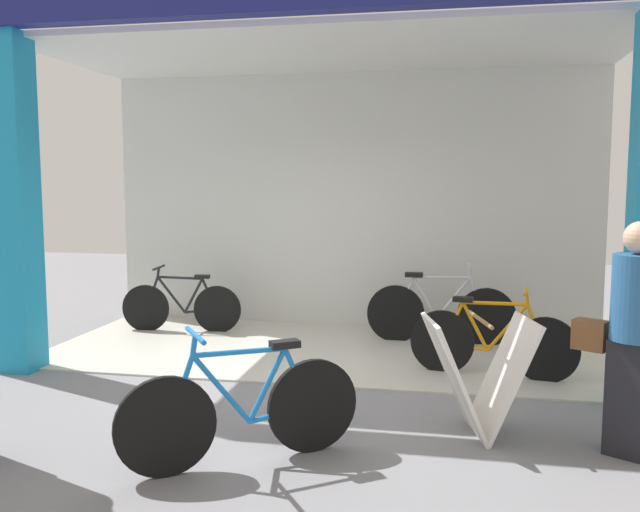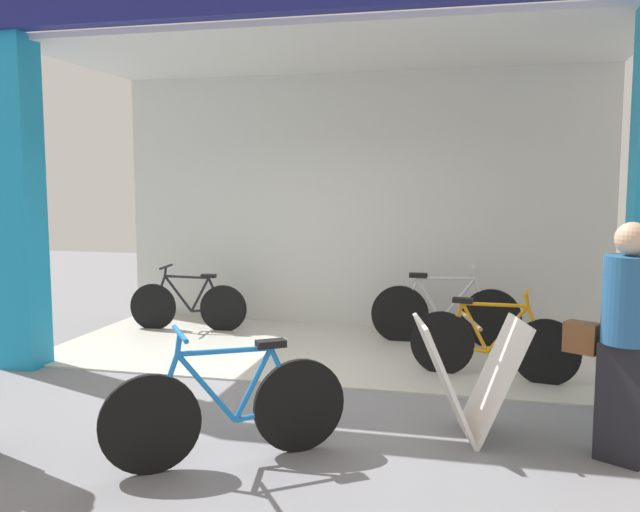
% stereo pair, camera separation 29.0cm
% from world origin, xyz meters
% --- Properties ---
extents(ground_plane, '(20.59, 20.59, 0.00)m').
position_xyz_m(ground_plane, '(0.00, 0.00, 0.00)').
color(ground_plane, gray).
rests_on(ground_plane, ground).
extents(shop_facade, '(6.50, 3.06, 3.96)m').
position_xyz_m(shop_facade, '(0.00, 1.55, 2.15)').
color(shop_facade, beige).
rests_on(shop_facade, ground).
extents(bicycle_inside_0, '(1.60, 0.44, 0.89)m').
position_xyz_m(bicycle_inside_0, '(1.71, 0.63, 0.35)').
color(bicycle_inside_0, black).
rests_on(bicycle_inside_0, ground).
extents(bicycle_inside_1, '(1.73, 0.47, 0.95)m').
position_xyz_m(bicycle_inside_1, '(1.19, 1.93, 0.38)').
color(bicycle_inside_1, black).
rests_on(bicycle_inside_1, ground).
extents(bicycle_inside_2, '(1.52, 0.42, 0.84)m').
position_xyz_m(bicycle_inside_2, '(-2.02, 1.93, 0.33)').
color(bicycle_inside_2, black).
rests_on(bicycle_inside_2, ground).
extents(bicycle_parked_0, '(1.42, 1.00, 0.93)m').
position_xyz_m(bicycle_parked_0, '(-0.05, -1.77, 0.37)').
color(bicycle_parked_0, black).
rests_on(bicycle_parked_0, ground).
extents(sandwich_board_sign, '(0.90, 0.75, 0.90)m').
position_xyz_m(sandwich_board_sign, '(1.53, -0.91, 0.45)').
color(sandwich_board_sign, silver).
rests_on(sandwich_board_sign, ground).
extents(pedestrian_1, '(0.63, 0.51, 1.64)m').
position_xyz_m(pedestrian_1, '(2.55, -1.11, 0.85)').
color(pedestrian_1, black).
rests_on(pedestrian_1, ground).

